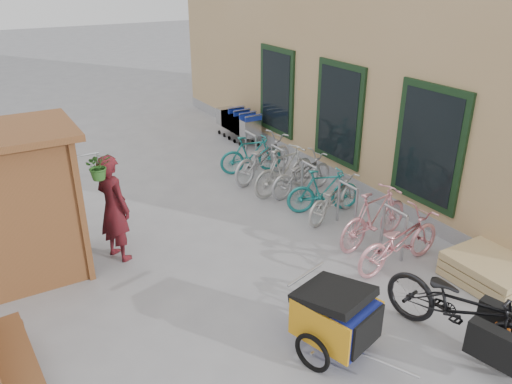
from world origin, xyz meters
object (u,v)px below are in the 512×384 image
child_trailer (336,315)px  bike_3 (323,190)px  bike_5 (284,170)px  bench (3,352)px  bike_0 (399,241)px  bike_7 (251,154)px  shopping_carts (238,122)px  bike_2 (334,198)px  cargo_bike (464,310)px  bike_4 (302,174)px  bike_1 (374,217)px  pallet_stack (490,271)px  kiosk (0,188)px  bike_6 (263,158)px  person_kiosk (114,208)px

child_trailer → bike_3: bearing=38.4°
bike_3 → bike_5: bearing=26.9°
bench → bike_3: bearing=12.9°
bike_0 → bike_7: bike_0 is taller
shopping_carts → bike_2: 5.18m
shopping_carts → bike_3: shopping_carts is taller
cargo_bike → bike_0: bearing=56.9°
bike_5 → bike_4: bearing=-136.4°
bike_1 → bike_2: (0.03, 1.15, -0.10)m
bike_1 → bike_7: (-0.18, 4.00, -0.07)m
pallet_stack → child_trailer: 3.04m
pallet_stack → bike_4: size_ratio=0.72×
bike_0 → bike_2: size_ratio=1.12×
bike_0 → bike_7: bearing=-3.0°
kiosk → bike_6: kiosk is taller
bench → bike_2: (5.99, 1.48, -0.06)m
pallet_stack → bike_3: 3.41m
pallet_stack → bike_6: 5.48m
pallet_stack → bench: 6.85m
child_trailer → bike_5: bearing=47.8°
bench → bike_2: bearing=10.0°
shopping_carts → bike_7: shopping_carts is taller
bike_1 → bike_6: bike_1 is taller
child_trailer → bike_1: (2.31, 1.81, -0.02)m
cargo_bike → bike_0: 1.91m
bike_0 → bench: bearing=82.5°
bike_0 → bike_3: 2.25m
pallet_stack → bike_4: bike_4 is taller
child_trailer → bike_0: bearing=9.7°
cargo_bike → bike_5: bearing=70.0°
child_trailer → person_kiosk: size_ratio=0.92×
bike_2 → bike_6: 2.40m
shopping_carts → bike_4: 3.90m
bike_0 → shopping_carts: bearing=-10.3°
bike_6 → person_kiosk: bearing=94.9°
cargo_bike → bike_6: cargo_bike is taller
child_trailer → cargo_bike: size_ratio=0.75×
cargo_bike → bike_1: 2.69m
bike_2 → bike_7: 2.86m
bike_0 → kiosk: bearing=59.6°
bike_3 → bike_7: (-0.20, 2.53, 0.00)m
pallet_stack → bike_2: size_ratio=0.75×
bike_1 → bench: bearing=84.7°
bike_0 → bike_2: bearing=-8.9°
bench → person_kiosk: size_ratio=0.82×
bike_4 → bike_7: bike_7 is taller
child_trailer → bike_0: 2.38m
bike_7 → pallet_stack: bearing=-157.4°
bike_6 → kiosk: bearing=86.8°
bike_1 → bike_6: (-0.13, 3.55, -0.02)m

